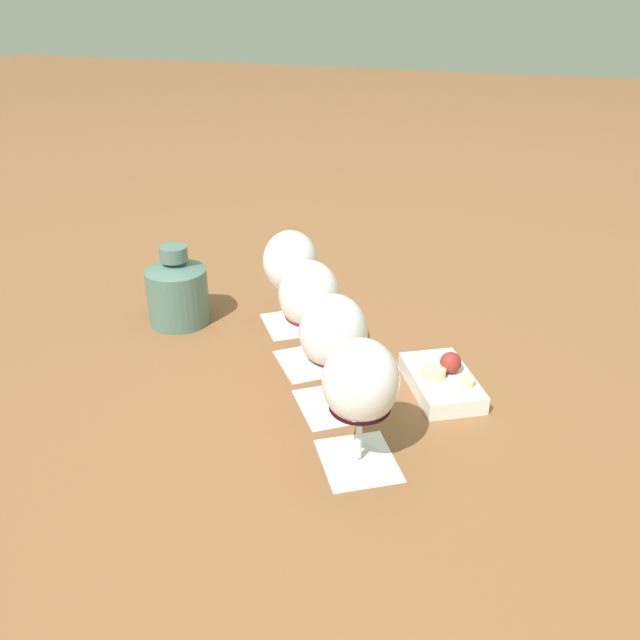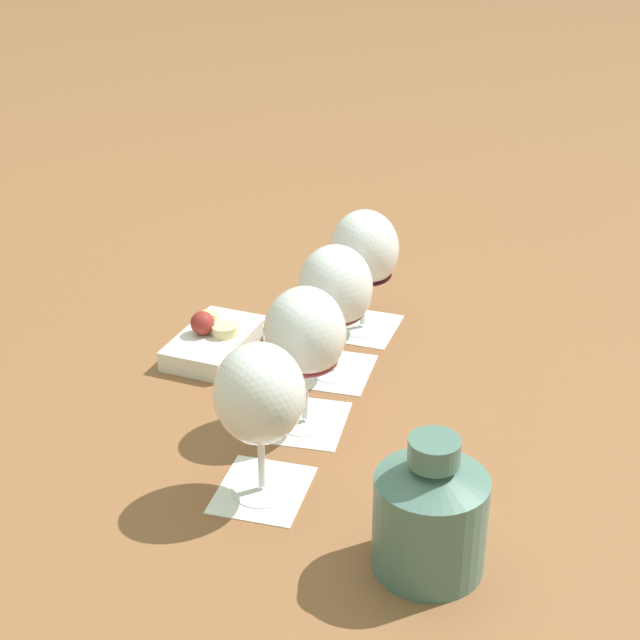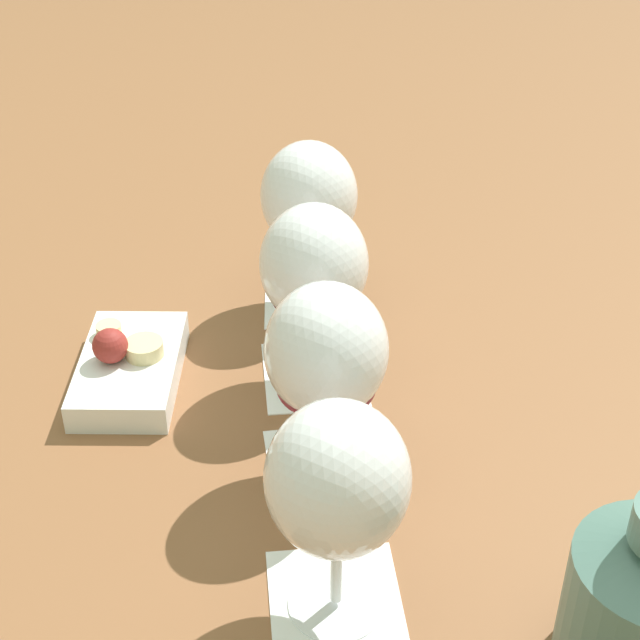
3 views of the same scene
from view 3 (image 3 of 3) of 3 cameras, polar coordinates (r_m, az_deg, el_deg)
ground_plane at (r=0.88m, az=-0.10°, el=-5.79°), size 8.00×8.00×0.00m
tasting_card_0 at (r=0.73m, az=0.93°, el=-16.22°), size 0.14×0.14×0.00m
tasting_card_1 at (r=0.83m, az=0.34°, el=-8.62°), size 0.15×0.14×0.00m
tasting_card_2 at (r=0.93m, az=-0.33°, el=-3.19°), size 0.14×0.14×0.00m
tasting_card_3 at (r=1.04m, az=-0.60°, el=1.23°), size 0.14×0.14×0.00m
wine_glass_0 at (r=0.65m, az=1.02°, el=-9.76°), size 0.10×0.10×0.18m
wine_glass_1 at (r=0.76m, az=0.37°, el=-2.24°), size 0.10×0.10×0.18m
wine_glass_2 at (r=0.86m, az=-0.36°, el=2.83°), size 0.10×0.10×0.18m
wine_glass_3 at (r=0.98m, az=-0.64°, el=6.88°), size 0.10×0.10×0.18m
snack_dish at (r=0.93m, az=-11.06°, el=-2.64°), size 0.18×0.15×0.06m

